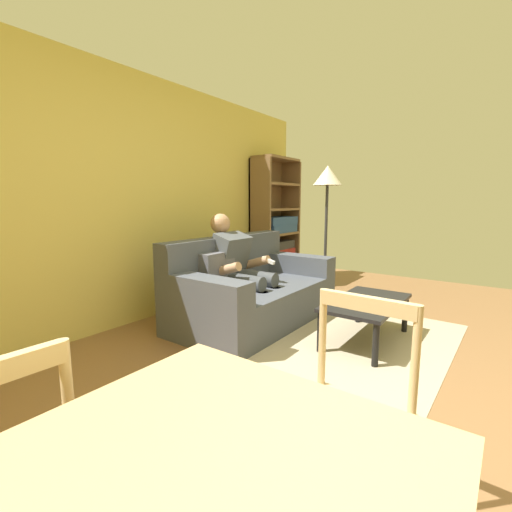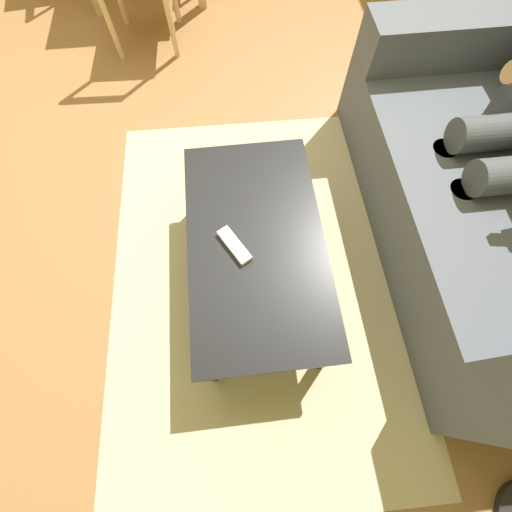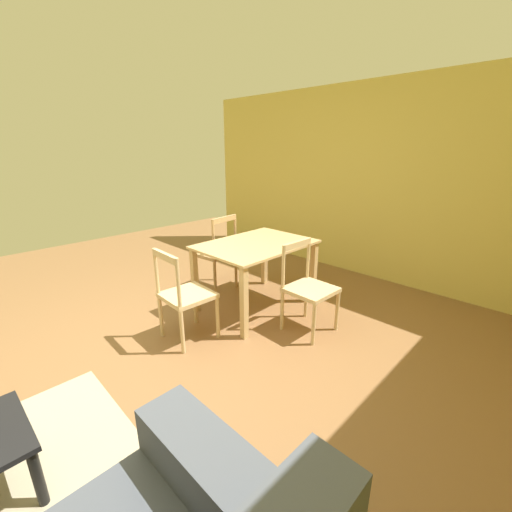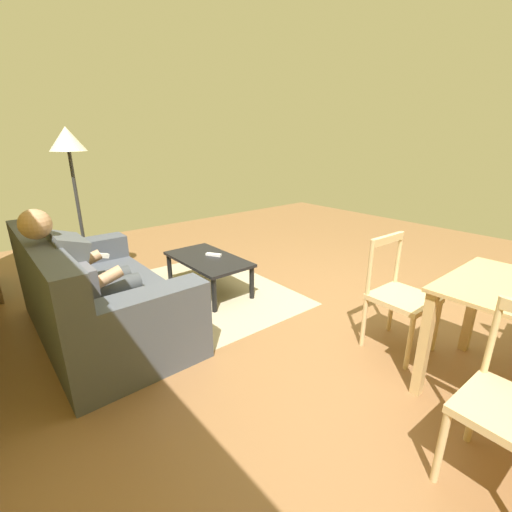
# 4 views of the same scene
# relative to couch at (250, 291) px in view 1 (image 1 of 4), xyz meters

# --- Properties ---
(ground_plane) EXTENTS (8.72, 8.72, 0.00)m
(ground_plane) POSITION_rel_couch_xyz_m (-1.12, -1.65, -0.31)
(ground_plane) COLOR brown
(wall_back) EXTENTS (6.72, 0.12, 2.53)m
(wall_back) POSITION_rel_couch_xyz_m (-1.12, 1.00, 0.95)
(wall_back) COLOR #DBC660
(wall_back) RESTS_ON ground_plane
(couch) EXTENTS (1.82, 0.97, 0.88)m
(couch) POSITION_rel_couch_xyz_m (0.00, 0.00, 0.00)
(couch) COLOR #474C56
(couch) RESTS_ON ground_plane
(person_lounging) EXTENTS (0.59, 0.93, 1.12)m
(person_lounging) POSITION_rel_couch_xyz_m (-0.10, 0.07, 0.26)
(person_lounging) COLOR #4C5156
(person_lounging) RESTS_ON ground_plane
(coffee_table) EXTENTS (0.98, 0.54, 0.38)m
(coffee_table) POSITION_rel_couch_xyz_m (0.14, -1.19, 0.01)
(coffee_table) COLOR black
(coffee_table) RESTS_ON ground_plane
(tv_remote) EXTENTS (0.17, 0.13, 0.02)m
(tv_remote) POSITION_rel_couch_xyz_m (0.16, -1.28, 0.07)
(tv_remote) COLOR white
(tv_remote) RESTS_ON coffee_table
(bookshelf) EXTENTS (0.88, 0.36, 1.89)m
(bookshelf) POSITION_rel_couch_xyz_m (1.65, 0.75, 0.47)
(bookshelf) COLOR brown
(bookshelf) RESTS_ON ground_plane
(dining_chair_facing_couch) EXTENTS (0.44, 0.44, 0.88)m
(dining_chair_facing_couch) POSITION_rel_couch_xyz_m (-1.71, -1.73, 0.12)
(dining_chair_facing_couch) COLOR #D1B27F
(dining_chair_facing_couch) RESTS_ON ground_plane
(area_rug) EXTENTS (2.03, 1.44, 0.01)m
(area_rug) POSITION_rel_couch_xyz_m (0.14, -1.19, -0.31)
(area_rug) COLOR tan
(area_rug) RESTS_ON ground_plane
(floor_lamp) EXTENTS (0.36, 0.36, 1.69)m
(floor_lamp) POSITION_rel_couch_xyz_m (1.25, -0.27, 1.11)
(floor_lamp) COLOR black
(floor_lamp) RESTS_ON ground_plane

